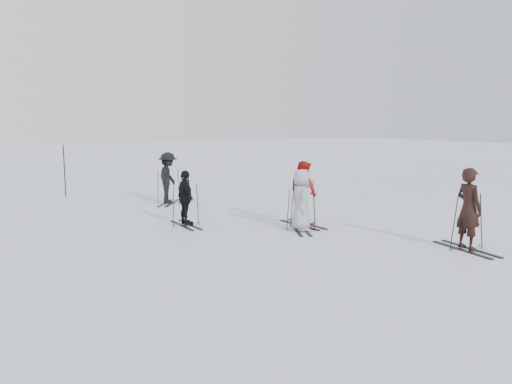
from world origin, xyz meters
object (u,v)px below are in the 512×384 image
Objects in this scene: skier_uphill_left at (186,199)px; skier_grey at (301,201)px; piste_marker at (65,171)px; skier_near_dark at (469,210)px; skier_red at (303,194)px; skier_uphill_far at (168,178)px.

skier_grey is at bearing -132.10° from skier_uphill_left.
piste_marker reaches higher than skier_grey.
skier_red is (-1.50, 4.34, -0.03)m from skier_near_dark.
skier_near_dark reaches higher than skier_uphill_far.
skier_uphill_left is 0.76× the size of piste_marker.
piste_marker is at bearing 49.13° from skier_grey.
skier_grey is 1.06× the size of skier_uphill_left.
skier_grey reaches higher than skier_uphill_left.
skier_near_dark is 1.03× the size of skier_uphill_far.
skier_near_dark is 1.21× the size of skier_uphill_left.
skier_uphill_far is at bearing 16.29° from skier_red.
skier_uphill_left is 0.85× the size of skier_uphill_far.
skier_uphill_left is 8.07m from piste_marker.
skier_near_dark is 15.28m from piste_marker.
skier_uphill_far is (-1.29, 6.33, 0.09)m from skier_grey.
skier_near_dark reaches higher than skier_grey.
skier_red is 0.89× the size of piste_marker.
skier_red is at bearing -118.95° from skier_uphill_left.
skier_grey is 0.91× the size of skier_uphill_far.
piste_marker reaches higher than skier_uphill_left.
piste_marker is (-4.12, 10.22, 0.20)m from skier_grey.
skier_grey is at bearing 38.35° from skier_near_dark.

